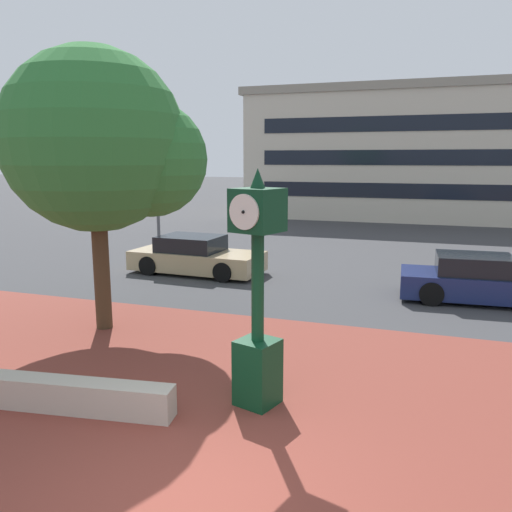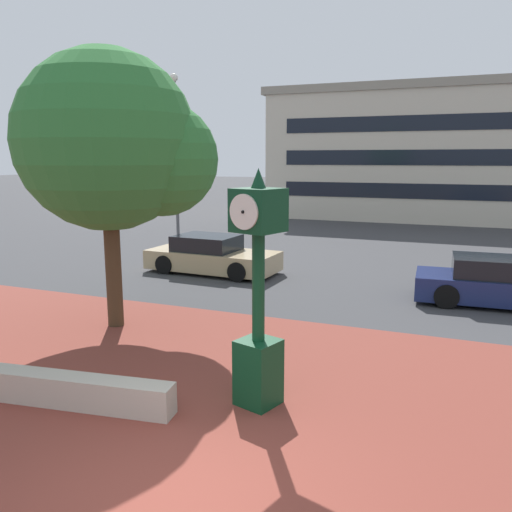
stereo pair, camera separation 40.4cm
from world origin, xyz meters
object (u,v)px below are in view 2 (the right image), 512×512
at_px(plaza_tree, 119,145).
at_px(street_lamp_post, 176,144).
at_px(civic_building, 505,154).
at_px(car_street_near, 497,284).
at_px(car_street_mid, 211,256).
at_px(street_clock, 258,299).

bearing_deg(plaza_tree, street_lamp_post, 114.16).
height_order(civic_building, street_lamp_post, civic_building).
xyz_separation_m(car_street_near, street_lamp_post, (-12.86, 5.34, 3.92)).
bearing_deg(street_lamp_post, civic_building, 51.30).
bearing_deg(civic_building, car_street_mid, -114.58).
bearing_deg(street_lamp_post, street_clock, -55.27).
bearing_deg(plaza_tree, car_street_mid, 96.99).
distance_m(car_street_near, civic_building, 23.32).
bearing_deg(car_street_mid, civic_building, 158.31).
xyz_separation_m(car_street_mid, street_lamp_post, (-3.97, 4.58, 3.92)).
bearing_deg(car_street_near, plaza_tree, -60.88).
distance_m(car_street_near, street_lamp_post, 14.46).
distance_m(street_clock, street_lamp_post, 16.13).
bearing_deg(street_lamp_post, car_street_mid, -49.05).
relative_size(car_street_mid, street_lamp_post, 0.61).
bearing_deg(street_clock, car_street_mid, 138.04).
bearing_deg(car_street_mid, plaza_tree, 9.88).
relative_size(plaza_tree, civic_building, 0.21).
bearing_deg(street_lamp_post, car_street_near, -22.57).
height_order(street_clock, car_street_mid, street_clock).
distance_m(plaza_tree, street_lamp_post, 11.48).
xyz_separation_m(civic_building, street_lamp_post, (-14.14, -17.66, 0.30)).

